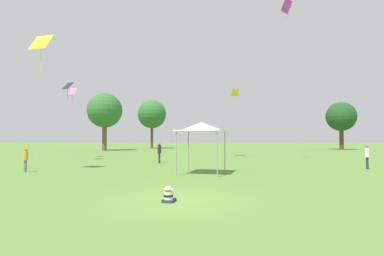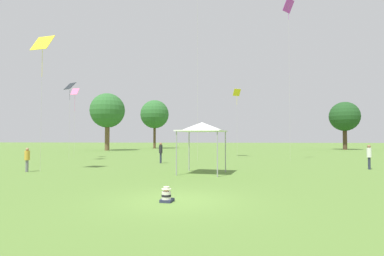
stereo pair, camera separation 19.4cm
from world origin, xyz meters
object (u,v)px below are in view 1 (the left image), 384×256
Objects in this scene: person_standing_3 at (26,158)px; kite_1 at (73,94)px; distant_tree_0 at (105,111)px; distant_tree_1 at (341,117)px; kite_5 at (68,87)px; person_standing_0 at (159,151)px; distant_tree_2 at (152,114)px; canopy_tent at (202,127)px; kite_4 at (235,95)px; kite_2 at (287,10)px; kite_3 at (41,44)px; seated_toddler at (169,196)px; person_standing_2 at (367,154)px.

kite_1 is (-3.62, 13.24, 6.28)m from person_standing_3.
distant_tree_0 reaches higher than distant_tree_1.
kite_5 is 52.06m from distant_tree_1.
person_standing_0 is 41.23m from distant_tree_2.
kite_4 is (2.91, 15.64, 4.33)m from canopy_tent.
kite_4 is at bearing -41.72° from kite_2.
distant_tree_0 reaches higher than kite_1.
kite_3 is at bearing 30.03° from kite_2.
person_standing_2 is (12.35, 12.32, 0.84)m from seated_toddler.
kite_2 is at bearing 48.59° from kite_1.
canopy_tent is 16.49m from kite_4.
distant_tree_0 reaches higher than kite_3.
person_standing_2 is 12.47m from canopy_tent.
kite_5 is at bearing 4.51° from kite_2.
person_standing_3 is 0.10× the size of kite_2.
kite_4 is (14.51, 15.77, 6.29)m from person_standing_3.
person_standing_2 reaches higher than person_standing_3.
kite_5 reaches higher than person_standing_3.
distant_tree_1 is at bearing -31.27° from person_standing_0.
distant_tree_0 is (-31.72, 30.80, 6.29)m from person_standing_2.
kite_4 is at bearing 79.48° from canopy_tent.
canopy_tent is 0.30× the size of distant_tree_2.
distant_tree_1 is (39.17, 34.28, -0.67)m from kite_5.
person_standing_0 is 12.38m from kite_4.
kite_2 is at bearing 86.82° from kite_3.
kite_2 is 23.05m from kite_5.
kite_2 reaches higher than kite_1.
kite_1 is 34.03m from distant_tree_2.
distant_tree_1 reaches higher than person_standing_2.
distant_tree_2 is (-2.37, 47.25, 6.70)m from person_standing_3.
person_standing_2 is 42.32m from distant_tree_1.
distant_tree_2 is at bearing -74.16° from person_standing_3.
kite_1 reaches higher than kite_5.
kite_5 is (-2.13, 9.37, 6.29)m from person_standing_3.
person_standing_0 is 1.16× the size of person_standing_3.
distant_tree_2 is at bearing 162.82° from kite_5.
seated_toddler is at bearing 99.45° from kite_4.
seated_toddler is 0.05× the size of distant_tree_0.
distant_tree_0 is (-8.42, 34.80, 6.41)m from person_standing_3.
distant_tree_0 reaches higher than kite_5.
kite_1 is at bearing -150.60° from person_standing_2.
kite_1 is 24.41m from kite_2.
person_standing_2 is at bearing -59.30° from distant_tree_2.
person_standing_2 is 0.19× the size of kite_3.
person_standing_3 is at bearing 150.19° from seated_toddler.
seated_toddler is at bearing -116.65° from distant_tree_1.
distant_tree_1 is (26.08, 51.97, 6.34)m from seated_toddler.
distant_tree_1 is (40.66, 30.41, -0.66)m from kite_1.
kite_4 is (-4.95, 4.22, -7.77)m from kite_2.
person_standing_3 is 7.62m from kite_3.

